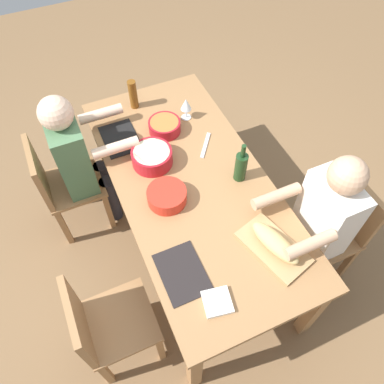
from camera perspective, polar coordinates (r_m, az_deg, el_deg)
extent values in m
plane|color=brown|center=(2.99, 0.00, -7.10)|extent=(8.00, 8.00, 0.00)
cube|color=#9E7044|center=(2.38, 0.00, 1.28)|extent=(1.96, 0.91, 0.04)
cube|color=#9E7044|center=(2.50, 17.83, -16.54)|extent=(0.07, 0.07, 0.70)
cube|color=#9E7044|center=(3.33, -0.21, 11.16)|extent=(0.07, 0.07, 0.70)
cube|color=#9E7044|center=(2.31, 0.33, -24.90)|extent=(0.07, 0.07, 0.70)
cube|color=#9E7044|center=(3.19, -13.41, 6.93)|extent=(0.07, 0.07, 0.70)
cube|color=#9E7044|center=(2.87, -17.34, 1.13)|extent=(0.40, 0.40, 0.03)
cube|color=#9E7044|center=(2.72, -22.05, 2.56)|extent=(0.38, 0.04, 0.40)
cube|color=#9E7044|center=(3.15, -14.14, 1.93)|extent=(0.04, 0.04, 0.42)
cube|color=#9E7044|center=(2.94, -12.39, -2.84)|extent=(0.04, 0.04, 0.42)
cube|color=#9E7044|center=(3.16, -19.97, -0.11)|extent=(0.04, 0.04, 0.42)
cube|color=#9E7044|center=(2.95, -18.66, -5.00)|extent=(0.04, 0.04, 0.42)
cylinder|color=#2D2D38|center=(3.08, -12.87, 1.17)|extent=(0.11, 0.11, 0.45)
cylinder|color=#2D2D38|center=(2.98, -12.01, -1.06)|extent=(0.11, 0.11, 0.45)
cube|color=#4C724C|center=(2.65, -17.62, 5.30)|extent=(0.34, 0.20, 0.55)
cylinder|color=beige|center=(2.70, -13.58, 11.33)|extent=(0.07, 0.30, 0.07)
cylinder|color=beige|center=(2.46, -11.43, 6.53)|extent=(0.07, 0.30, 0.07)
sphere|color=beige|center=(2.40, -19.82, 11.09)|extent=(0.21, 0.21, 0.21)
cube|color=#9E7044|center=(2.65, 18.94, -6.10)|extent=(0.40, 0.40, 0.03)
cube|color=#9E7044|center=(2.57, 23.37, -2.15)|extent=(0.38, 0.04, 0.40)
cube|color=#9E7044|center=(2.72, 16.82, -12.64)|extent=(0.04, 0.04, 0.42)
cube|color=#9E7044|center=(2.82, 13.03, -7.02)|extent=(0.04, 0.04, 0.42)
cube|color=#9E7044|center=(2.88, 22.37, -9.68)|extent=(0.04, 0.04, 0.42)
cube|color=#9E7044|center=(2.97, 18.54, -4.49)|extent=(0.04, 0.04, 0.42)
cylinder|color=#2D2D38|center=(2.71, 14.96, -11.45)|extent=(0.11, 0.11, 0.45)
cylinder|color=#2D2D38|center=(2.76, 13.17, -8.76)|extent=(0.11, 0.11, 0.45)
cube|color=white|center=(2.39, 19.62, -3.18)|extent=(0.34, 0.20, 0.55)
cylinder|color=tan|center=(2.10, 17.36, -7.54)|extent=(0.07, 0.30, 0.07)
cylinder|color=tan|center=(2.23, 12.56, -0.63)|extent=(0.07, 0.30, 0.07)
sphere|color=tan|center=(2.10, 22.35, 2.31)|extent=(0.21, 0.21, 0.21)
cube|color=#9E7044|center=(2.32, -10.93, -18.59)|extent=(0.40, 0.40, 0.03)
cube|color=#9E7044|center=(2.14, -16.71, -18.39)|extent=(0.38, 0.04, 0.40)
cube|color=#9E7044|center=(2.59, -7.62, -15.46)|extent=(0.04, 0.04, 0.42)
cube|color=#9E7044|center=(2.48, -4.80, -22.28)|extent=(0.04, 0.04, 0.42)
cube|color=#9E7044|center=(2.60, -15.01, -17.95)|extent=(0.04, 0.04, 0.42)
cube|color=#9E7044|center=(2.50, -12.83, -24.94)|extent=(0.04, 0.04, 0.42)
cylinder|color=#B21923|center=(2.64, -4.14, 9.81)|extent=(0.22, 0.22, 0.08)
cylinder|color=orange|center=(2.62, -4.18, 10.24)|extent=(0.19, 0.19, 0.03)
cylinder|color=red|center=(2.26, -3.80, -0.59)|extent=(0.24, 0.24, 0.09)
cylinder|color=#669E33|center=(2.23, -3.84, -0.18)|extent=(0.21, 0.21, 0.03)
cylinder|color=#B21923|center=(2.44, -6.03, 5.25)|extent=(0.26, 0.26, 0.11)
cylinder|color=beige|center=(2.42, -6.10, 5.79)|extent=(0.23, 0.23, 0.04)
cube|color=tan|center=(2.16, 12.13, -8.15)|extent=(0.44, 0.32, 0.02)
ellipsoid|color=tan|center=(2.11, 12.38, -7.45)|extent=(0.34, 0.19, 0.09)
cylinder|color=#193819|center=(2.33, 7.33, 3.73)|extent=(0.08, 0.08, 0.20)
cylinder|color=#193819|center=(2.22, 7.72, 6.12)|extent=(0.03, 0.03, 0.09)
cylinder|color=brown|center=(2.81, -8.85, 14.29)|extent=(0.06, 0.06, 0.22)
cylinder|color=silver|center=(2.76, -0.88, 11.18)|extent=(0.07, 0.07, 0.01)
cylinder|color=silver|center=(2.73, -0.89, 11.80)|extent=(0.01, 0.01, 0.07)
cone|color=silver|center=(2.68, -0.91, 13.07)|extent=(0.08, 0.08, 0.08)
cube|color=black|center=(2.66, -10.71, 7.96)|extent=(0.32, 0.23, 0.01)
cube|color=black|center=(2.05, -1.47, -12.04)|extent=(0.32, 0.23, 0.01)
cube|color=silver|center=(2.57, 2.03, 7.06)|extent=(0.20, 0.16, 0.01)
cube|color=white|center=(1.99, 3.82, -16.18)|extent=(0.16, 0.16, 0.02)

